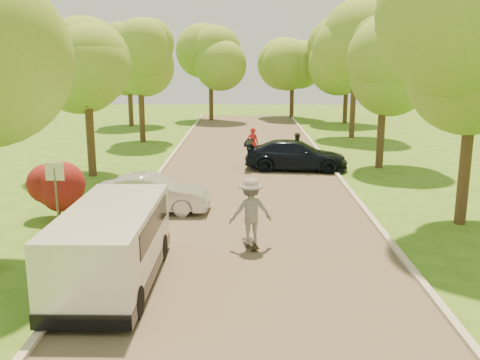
{
  "coord_description": "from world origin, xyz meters",
  "views": [
    {
      "loc": [
        -0.12,
        -11.52,
        5.2
      ],
      "look_at": [
        -0.28,
        5.53,
        1.3
      ],
      "focal_mm": 40.0,
      "sensor_mm": 36.0,
      "label": 1
    }
  ],
  "objects_px": {
    "dark_sedan": "(296,155)",
    "person_olive": "(296,148)",
    "silver_sedan": "(153,194)",
    "longboard": "(251,244)",
    "minivan": "(112,244)",
    "skateboarder": "(251,211)",
    "street_sign": "(55,182)",
    "person_striped": "(253,143)"
  },
  "relations": [
    {
      "from": "silver_sedan",
      "to": "person_olive",
      "type": "distance_m",
      "value": 10.52
    },
    {
      "from": "street_sign",
      "to": "person_striped",
      "type": "relative_size",
      "value": 1.3
    },
    {
      "from": "street_sign",
      "to": "longboard",
      "type": "distance_m",
      "value": 6.16
    },
    {
      "from": "longboard",
      "to": "silver_sedan",
      "type": "bearing_deg",
      "value": -60.23
    },
    {
      "from": "dark_sedan",
      "to": "skateboarder",
      "type": "relative_size",
      "value": 2.58
    },
    {
      "from": "minivan",
      "to": "person_striped",
      "type": "xyz_separation_m",
      "value": [
        3.49,
        15.94,
        -0.14
      ]
    },
    {
      "from": "longboard",
      "to": "skateboarder",
      "type": "height_order",
      "value": "skateboarder"
    },
    {
      "from": "dark_sedan",
      "to": "person_striped",
      "type": "relative_size",
      "value": 2.89
    },
    {
      "from": "dark_sedan",
      "to": "skateboarder",
      "type": "bearing_deg",
      "value": 174.49
    },
    {
      "from": "longboard",
      "to": "minivan",
      "type": "bearing_deg",
      "value": 24.18
    },
    {
      "from": "dark_sedan",
      "to": "person_olive",
      "type": "height_order",
      "value": "person_olive"
    },
    {
      "from": "minivan",
      "to": "silver_sedan",
      "type": "distance_m",
      "value": 6.07
    },
    {
      "from": "dark_sedan",
      "to": "longboard",
      "type": "bearing_deg",
      "value": 174.49
    },
    {
      "from": "street_sign",
      "to": "minivan",
      "type": "bearing_deg",
      "value": -55.54
    },
    {
      "from": "dark_sedan",
      "to": "person_olive",
      "type": "distance_m",
      "value": 1.65
    },
    {
      "from": "street_sign",
      "to": "person_olive",
      "type": "height_order",
      "value": "street_sign"
    },
    {
      "from": "street_sign",
      "to": "longboard",
      "type": "bearing_deg",
      "value": -12.28
    },
    {
      "from": "person_striped",
      "to": "longboard",
      "type": "bearing_deg",
      "value": 108.51
    },
    {
      "from": "skateboarder",
      "to": "person_striped",
      "type": "height_order",
      "value": "skateboarder"
    },
    {
      "from": "silver_sedan",
      "to": "person_olive",
      "type": "bearing_deg",
      "value": -30.06
    },
    {
      "from": "skateboarder",
      "to": "person_olive",
      "type": "bearing_deg",
      "value": -114.72
    },
    {
      "from": "silver_sedan",
      "to": "person_olive",
      "type": "xyz_separation_m",
      "value": [
        5.77,
        8.8,
        0.13
      ]
    },
    {
      "from": "silver_sedan",
      "to": "longboard",
      "type": "relative_size",
      "value": 3.93
    },
    {
      "from": "longboard",
      "to": "person_olive",
      "type": "distance_m",
      "value": 12.59
    },
    {
      "from": "minivan",
      "to": "dark_sedan",
      "type": "distance_m",
      "value": 14.32
    },
    {
      "from": "longboard",
      "to": "skateboarder",
      "type": "distance_m",
      "value": 0.95
    },
    {
      "from": "minivan",
      "to": "dark_sedan",
      "type": "xyz_separation_m",
      "value": [
        5.5,
        13.22,
        -0.28
      ]
    },
    {
      "from": "minivan",
      "to": "silver_sedan",
      "type": "height_order",
      "value": "minivan"
    },
    {
      "from": "silver_sedan",
      "to": "dark_sedan",
      "type": "xyz_separation_m",
      "value": [
        5.6,
        7.16,
        0.06
      ]
    },
    {
      "from": "longboard",
      "to": "skateboarder",
      "type": "relative_size",
      "value": 0.53
    },
    {
      "from": "street_sign",
      "to": "minivan",
      "type": "distance_m",
      "value": 4.63
    },
    {
      "from": "silver_sedan",
      "to": "longboard",
      "type": "distance_m",
      "value": 4.9
    },
    {
      "from": "silver_sedan",
      "to": "longboard",
      "type": "xyz_separation_m",
      "value": [
        3.35,
        -3.54,
        -0.54
      ]
    },
    {
      "from": "silver_sedan",
      "to": "person_striped",
      "type": "height_order",
      "value": "person_striped"
    },
    {
      "from": "longboard",
      "to": "person_striped",
      "type": "xyz_separation_m",
      "value": [
        0.25,
        13.43,
        0.73
      ]
    },
    {
      "from": "person_striped",
      "to": "skateboarder",
      "type": "bearing_deg",
      "value": 108.51
    },
    {
      "from": "skateboarder",
      "to": "silver_sedan",
      "type": "bearing_deg",
      "value": -60.23
    },
    {
      "from": "silver_sedan",
      "to": "person_striped",
      "type": "xyz_separation_m",
      "value": [
        3.59,
        9.89,
        0.19
      ]
    },
    {
      "from": "dark_sedan",
      "to": "longboard",
      "type": "xyz_separation_m",
      "value": [
        -2.25,
        -10.7,
        -0.6
      ]
    },
    {
      "from": "street_sign",
      "to": "minivan",
      "type": "xyz_separation_m",
      "value": [
        2.6,
        -3.79,
        -0.59
      ]
    },
    {
      "from": "silver_sedan",
      "to": "dark_sedan",
      "type": "bearing_deg",
      "value": -34.85
    },
    {
      "from": "minivan",
      "to": "person_striped",
      "type": "relative_size",
      "value": 2.99
    }
  ]
}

